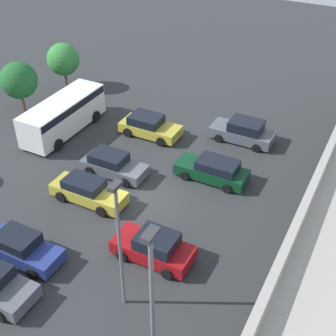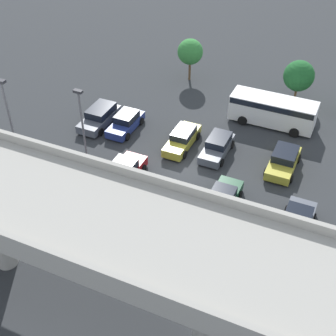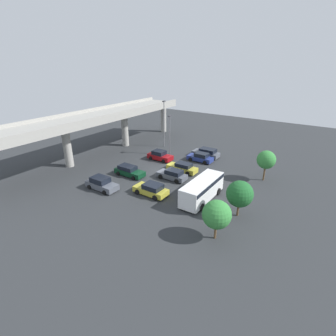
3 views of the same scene
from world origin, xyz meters
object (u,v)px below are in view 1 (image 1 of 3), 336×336
Objects in this scene: parked_car_3 at (113,165)px; tree_front_centre at (19,80)px; parked_car_5 at (154,247)px; lamp_post_mid_lot at (153,315)px; parked_car_4 at (88,191)px; parked_car_0 at (243,132)px; parked_car_2 at (213,170)px; shuttle_bus at (63,113)px; parked_car_6 at (22,248)px; parked_car_1 at (149,126)px; lamp_post_near_aisle at (119,238)px; tree_front_left at (63,59)px.

parked_car_3 is 1.06× the size of tree_front_centre.
parked_car_5 is 0.48× the size of lamp_post_mid_lot.
parked_car_0 is at bearing 61.20° from parked_car_4.
parked_car_2 is 1.08× the size of parked_car_3.
parked_car_6 is at bearing -151.89° from shuttle_bus.
parked_car_4 is (5.67, -6.05, -0.00)m from parked_car_2.
parked_car_4 is (8.69, 0.49, -0.03)m from parked_car_1.
parked_car_0 is 18.30m from tree_front_centre.
shuttle_bus is (-3.02, -6.38, 0.84)m from parked_car_3.
parked_car_4 is at bearing -132.63° from lamp_post_near_aisle.
parked_car_4 is at bearing -86.75° from parked_car_1.
shuttle_bus is 5.32m from tree_front_centre.
shuttle_bus is at bearing -157.23° from parked_car_1.
parked_car_2 is at bearing -24.81° from parked_car_1.
tree_front_centre is at bearing -172.49° from parked_car_1.
parked_car_1 is 1.03× the size of parked_car_3.
parked_car_2 is 8.08m from parked_car_5.
lamp_post_near_aisle reaches higher than parked_car_4.
parked_car_2 is (5.49, -0.09, -0.06)m from parked_car_0.
parked_car_6 reaches higher than parked_car_2.
parked_car_0 is 0.52× the size of lamp_post_mid_lot.
lamp_post_near_aisle is at bearing -65.10° from parked_car_1.
lamp_post_mid_lot is at bearing 44.26° from tree_front_left.
tree_front_centre is (5.18, -0.41, 0.03)m from tree_front_left.
parked_car_2 is 1.09× the size of parked_car_6.
shuttle_bus is 22.71m from lamp_post_mid_lot.
tree_front_centre is (-7.23, -11.62, 2.03)m from parked_car_4.
lamp_post_near_aisle is (8.82, 6.36, 3.59)m from parked_car_3.
parked_car_5 is at bearing -124.19° from shuttle_bus.
parked_car_1 is at bearing -150.03° from lamp_post_mid_lot.
parked_car_6 is at bearing -90.42° from parked_car_3.
tree_front_centre is (-4.10, -11.45, 2.02)m from parked_car_3.
parked_car_2 is 8.29m from parked_car_4.
shuttle_bus is 7.89m from tree_front_left.
parked_car_1 is at bearing 93.25° from parked_car_4.
parked_car_3 is (2.54, -6.22, 0.00)m from parked_car_2.
parked_car_1 is 14.36m from parked_car_6.
parked_car_6 is (14.36, 0.25, -0.02)m from parked_car_1.
tree_front_centre is (3.94, -17.76, 1.97)m from parked_car_0.
lamp_post_mid_lot reaches higher than parked_car_4.
shuttle_bus is 1.81× the size of tree_front_centre.
parked_car_6 reaches higher than parked_car_4.
lamp_post_mid_lot reaches higher than tree_front_left.
parked_car_0 is 1.13× the size of tree_front_left.
lamp_post_mid_lot is 2.19× the size of tree_front_left.
parked_car_0 is 5.49m from parked_car_2.
parked_car_2 is 12.96m from parked_car_6.
tree_front_left is at bearing -4.11° from parked_car_0.
tree_front_left is (-12.41, -11.22, 2.00)m from parked_car_4.
parked_car_0 is at bearing -90.95° from parked_car_2.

